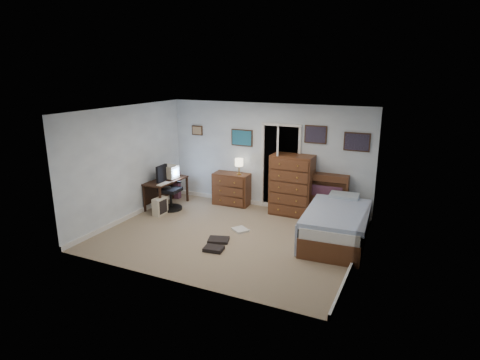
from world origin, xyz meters
name	(u,v)px	position (x,y,z in m)	size (l,w,h in m)	color
floor	(230,236)	(0.00, 0.00, -0.01)	(5.00, 4.00, 0.02)	tan
computer_desk	(163,186)	(-2.28, 0.96, 0.52)	(0.57, 1.18, 0.67)	black
crt_monitor	(170,172)	(-2.18, 1.11, 0.84)	(0.36, 0.33, 0.32)	beige
keyboard	(163,184)	(-2.02, 0.61, 0.68)	(0.13, 0.36, 0.02)	beige
pc_tower	(160,206)	(-2.00, 0.41, 0.20)	(0.19, 0.38, 0.40)	beige
office_chair	(168,193)	(-2.03, 0.80, 0.41)	(0.54, 0.54, 1.07)	black
media_stack	(177,185)	(-2.32, 1.59, 0.35)	(0.14, 0.14, 0.71)	maroon
low_dresser	(232,189)	(-0.83, 1.77, 0.40)	(0.89, 0.44, 0.79)	#582F1B
table_lamp	(239,163)	(-0.63, 1.77, 1.07)	(0.21, 0.21, 0.39)	gold
doorway	(284,165)	(0.35, 2.27, 1.00)	(0.96, 1.12, 2.05)	black
tall_dresser	(292,185)	(0.72, 1.75, 0.70)	(0.95, 0.56, 1.39)	#582F1B
headboard_bookcase	(323,194)	(1.41, 1.86, 0.53)	(1.13, 0.33, 1.00)	#582F1B
bed	(337,224)	(1.98, 0.70, 0.34)	(1.28, 2.23, 0.71)	#582F1B
wall_posters	(290,137)	(0.57, 1.98, 1.75)	(4.38, 0.04, 0.60)	#331E11
floor_clutter	(222,241)	(0.01, -0.36, 0.03)	(0.60, 1.42, 0.07)	black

